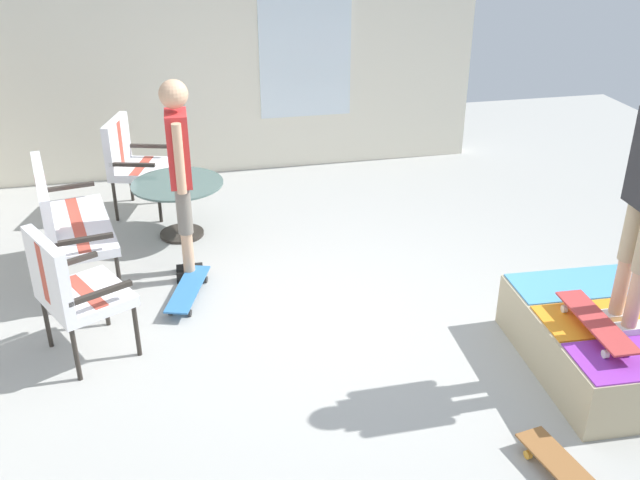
% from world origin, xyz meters
% --- Properties ---
extents(ground_plane, '(12.00, 12.00, 0.10)m').
position_xyz_m(ground_plane, '(0.00, 0.00, -0.05)').
color(ground_plane, '#A8A8A3').
extents(house_facade, '(0.23, 6.00, 2.62)m').
position_xyz_m(house_facade, '(3.80, 0.49, 1.31)').
color(house_facade, silver).
rests_on(house_facade, ground_plane).
extents(skate_ramp, '(1.50, 1.81, 0.44)m').
position_xyz_m(skate_ramp, '(-0.92, -1.80, 0.22)').
color(skate_ramp, tan).
rests_on(skate_ramp, ground_plane).
extents(patio_bench, '(1.33, 0.77, 1.02)m').
position_xyz_m(patio_bench, '(1.30, 2.23, 0.62)').
color(patio_bench, '#2D2823').
rests_on(patio_bench, ground_plane).
extents(patio_chair_near_house, '(0.75, 0.70, 1.02)m').
position_xyz_m(patio_chair_near_house, '(2.72, 1.68, 0.61)').
color(patio_chair_near_house, '#2D2823').
rests_on(patio_chair_near_house, ground_plane).
extents(patio_chair_by_wall, '(0.81, 0.78, 1.02)m').
position_xyz_m(patio_chair_by_wall, '(0.04, 2.06, 0.61)').
color(patio_chair_by_wall, '#2D2823').
rests_on(patio_chair_by_wall, ground_plane).
extents(patio_table, '(0.90, 0.90, 0.57)m').
position_xyz_m(patio_table, '(1.99, 1.22, 0.40)').
color(patio_table, '#2D2823').
rests_on(patio_table, ground_plane).
extents(person_watching, '(0.48, 0.25, 1.80)m').
position_xyz_m(person_watching, '(1.12, 1.19, 1.06)').
color(person_watching, black).
rests_on(person_watching, ground_plane).
extents(skateboard_by_bench, '(0.82, 0.43, 0.10)m').
position_xyz_m(skateboard_by_bench, '(0.72, 1.22, 0.08)').
color(skateboard_by_bench, '#3372B2').
rests_on(skateboard_by_bench, ground_plane).
extents(skateboard_spare, '(0.82, 0.34, 0.10)m').
position_xyz_m(skateboard_spare, '(-1.93, -0.87, 0.08)').
color(skateboard_spare, brown).
rests_on(skateboard_spare, ground_plane).
extents(skateboard_on_ramp, '(0.81, 0.23, 0.10)m').
position_xyz_m(skateboard_on_ramp, '(-1.07, -1.48, 0.52)').
color(skateboard_on_ramp, '#B23838').
rests_on(skateboard_on_ramp, skate_ramp).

